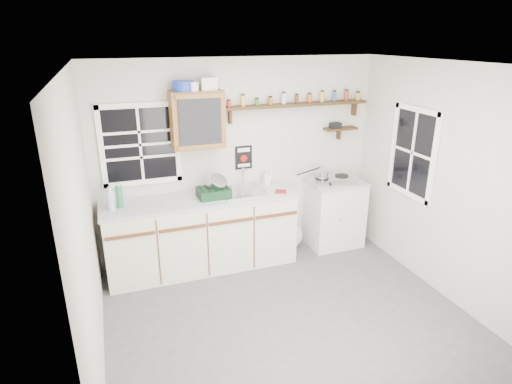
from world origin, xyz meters
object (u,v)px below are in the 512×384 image
right_cabinet (334,213)px  spice_shelf (298,104)px  dish_rack (215,190)px  main_cabinet (202,233)px  hotplate (332,180)px  upper_cabinet (197,119)px

right_cabinet → spice_shelf: spice_shelf is taller
right_cabinet → spice_shelf: (-0.51, 0.19, 1.47)m
right_cabinet → dish_rack: (-1.67, -0.05, 0.55)m
main_cabinet → hotplate: (1.76, 0.01, 0.49)m
upper_cabinet → dish_rack: upper_cabinet is taller
upper_cabinet → spice_shelf: bearing=3.1°
right_cabinet → hotplate: (-0.08, -0.02, 0.49)m
main_cabinet → upper_cabinet: size_ratio=3.55×
main_cabinet → spice_shelf: spice_shelf is taller
spice_shelf → hotplate: (0.43, -0.21, -0.98)m
main_cabinet → spice_shelf: 1.99m
main_cabinet → hotplate: size_ratio=3.71×
main_cabinet → upper_cabinet: bearing=76.3°
main_cabinet → right_cabinet: main_cabinet is taller
right_cabinet → dish_rack: bearing=-178.3°
right_cabinet → dish_rack: 1.76m
main_cabinet → upper_cabinet: 1.37m
hotplate → right_cabinet: bearing=22.3°
main_cabinet → dish_rack: 0.57m
right_cabinet → main_cabinet: bearing=-179.2°
spice_shelf → main_cabinet: bearing=-170.9°
right_cabinet → hotplate: size_ratio=1.46×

